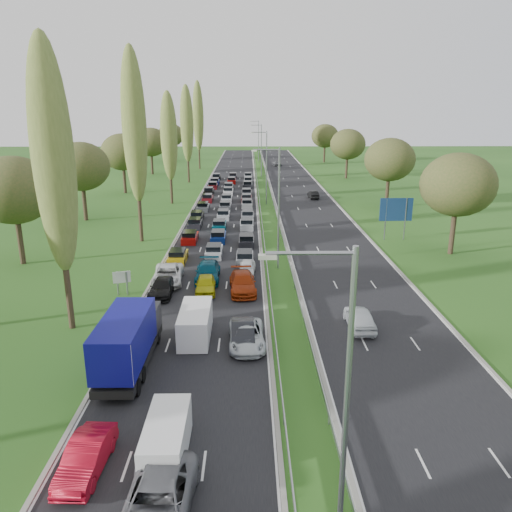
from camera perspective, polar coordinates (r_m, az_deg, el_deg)
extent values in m
plane|color=#224917|center=(86.46, 1.14, 6.18)|extent=(260.00, 260.00, 0.00)
cube|color=black|center=(88.96, -3.29, 6.45)|extent=(10.50, 215.00, 0.04)
cube|color=black|center=(89.40, 5.44, 6.45)|extent=(10.50, 215.00, 0.04)
cube|color=gray|center=(88.80, 0.34, 6.82)|extent=(0.06, 215.00, 0.32)
cube|color=gray|center=(88.87, 1.83, 6.82)|extent=(0.06, 215.00, 0.32)
cylinder|color=gray|center=(16.41, 10.10, -19.49)|extent=(0.18, 0.18, 12.00)
cylinder|color=gray|center=(49.03, 2.61, 5.28)|extent=(0.18, 0.18, 12.00)
cylinder|color=gray|center=(83.60, 1.21, 9.98)|extent=(0.18, 0.18, 12.00)
cylinder|color=gray|center=(118.42, 0.62, 11.93)|extent=(0.18, 0.18, 12.00)
cylinder|color=gray|center=(153.32, 0.29, 12.99)|extent=(0.18, 0.18, 12.00)
cylinder|color=#2D2116|center=(38.36, -20.76, -2.76)|extent=(0.44, 0.44, 7.20)
ellipsoid|color=olive|center=(36.57, -22.18, 10.37)|extent=(2.80, 2.80, 16.00)
cylinder|color=#2D2116|center=(61.54, -13.14, 5.25)|extent=(0.44, 0.44, 7.92)
ellipsoid|color=olive|center=(60.46, -13.75, 14.27)|extent=(2.80, 2.80, 17.60)
cylinder|color=#2D2116|center=(85.90, -9.66, 8.07)|extent=(0.44, 0.44, 6.48)
ellipsoid|color=olive|center=(85.13, -9.93, 13.35)|extent=(2.80, 2.80, 14.40)
cylinder|color=#2D2116|center=(110.43, -7.73, 10.19)|extent=(0.44, 0.44, 7.20)
ellipsoid|color=olive|center=(109.83, -7.92, 14.76)|extent=(2.80, 2.80, 16.00)
cylinder|color=#2D2116|center=(135.14, -6.50, 11.53)|extent=(0.44, 0.44, 7.92)
ellipsoid|color=olive|center=(134.65, -6.63, 15.64)|extent=(2.80, 2.80, 17.60)
cylinder|color=#2D2116|center=(56.83, -25.32, 1.55)|extent=(0.56, 0.56, 4.84)
ellipsoid|color=#38471E|center=(55.85, -25.99, 6.79)|extent=(8.00, 8.00, 6.80)
cylinder|color=#2D2116|center=(75.97, -18.99, 5.69)|extent=(0.56, 0.56, 4.84)
ellipsoid|color=#38471E|center=(75.23, -19.37, 9.63)|extent=(8.00, 8.00, 6.80)
cylinder|color=#2D2116|center=(98.77, -14.78, 8.37)|extent=(0.56, 0.56, 4.84)
ellipsoid|color=#38471E|center=(98.20, -15.01, 11.42)|extent=(8.00, 8.00, 6.80)
cylinder|color=#2D2116|center=(125.93, -11.79, 10.23)|extent=(0.56, 0.56, 4.84)
ellipsoid|color=#38471E|center=(125.49, -11.93, 12.62)|extent=(8.00, 8.00, 6.80)
cylinder|color=#2D2116|center=(157.33, -9.62, 11.54)|extent=(0.56, 0.56, 4.84)
ellipsoid|color=#38471E|center=(156.98, -9.72, 13.46)|extent=(8.00, 8.00, 6.80)
cylinder|color=#2D2116|center=(59.02, 21.54, 2.51)|extent=(0.56, 0.56, 4.84)
ellipsoid|color=#38471E|center=(58.07, 22.09, 7.56)|extent=(8.00, 8.00, 6.80)
cylinder|color=#2D2116|center=(84.11, 14.76, 7.02)|extent=(0.56, 0.56, 4.84)
ellipsoid|color=#38471E|center=(83.44, 15.03, 10.59)|extent=(8.00, 8.00, 6.80)
cylinder|color=#2D2116|center=(117.89, 10.31, 9.90)|extent=(0.56, 0.56, 4.84)
ellipsoid|color=#38471E|center=(117.42, 10.44, 12.45)|extent=(8.00, 8.00, 6.80)
cylinder|color=#2D2116|center=(152.23, 7.82, 11.46)|extent=(0.56, 0.56, 4.84)
ellipsoid|color=#38471E|center=(151.86, 7.90, 13.44)|extent=(8.00, 8.00, 6.80)
cube|color=#BF990C|center=(53.14, -8.92, -0.20)|extent=(1.75, 4.00, 0.80)
cube|color=#A50C0A|center=(60.87, -7.55, 2.01)|extent=(1.75, 4.00, 0.80)
cube|color=black|center=(68.07, -6.97, 3.59)|extent=(1.75, 4.00, 0.80)
cube|color=black|center=(72.68, -6.75, 4.42)|extent=(1.75, 4.00, 0.80)
cube|color=slate|center=(79.49, -6.05, 5.49)|extent=(1.75, 4.00, 0.80)
cube|color=#590F14|center=(87.24, -5.54, 6.49)|extent=(1.75, 4.00, 0.80)
cube|color=black|center=(94.73, -5.40, 7.30)|extent=(1.75, 4.00, 0.80)
cube|color=#590F14|center=(101.82, -4.93, 7.95)|extent=(1.75, 4.00, 0.80)
cube|color=navy|center=(107.36, -4.71, 8.40)|extent=(1.75, 4.00, 0.80)
cube|color=black|center=(114.73, -4.53, 8.93)|extent=(1.75, 4.00, 0.80)
cube|color=#B2B7BC|center=(54.64, -4.81, 0.41)|extent=(1.75, 4.00, 0.80)
cube|color=navy|center=(60.87, -4.32, 2.11)|extent=(1.75, 4.00, 0.80)
cube|color=#053F4C|center=(66.74, -4.20, 3.41)|extent=(1.75, 4.00, 0.80)
cube|color=#B2B7BC|center=(73.35, -3.73, 4.62)|extent=(1.75, 4.00, 0.80)
cube|color=slate|center=(80.02, -3.53, 5.63)|extent=(1.75, 4.00, 0.80)
cube|color=#B2B7BC|center=(86.64, -3.35, 6.47)|extent=(1.75, 4.00, 0.80)
cube|color=silver|center=(94.51, -3.18, 7.32)|extent=(1.75, 4.00, 0.80)
cube|color=slate|center=(100.26, -3.14, 7.86)|extent=(1.75, 4.00, 0.80)
cube|color=#A50C0A|center=(108.61, -2.80, 8.53)|extent=(1.75, 4.00, 0.80)
cube|color=black|center=(116.07, -2.64, 9.06)|extent=(1.75, 4.00, 0.80)
cube|color=slate|center=(52.05, -1.28, -0.35)|extent=(1.75, 4.00, 0.80)
cube|color=black|center=(58.91, -1.09, 1.67)|extent=(1.75, 4.00, 0.80)
cube|color=#B2B7BC|center=(67.22, -1.06, 3.54)|extent=(1.75, 4.00, 0.80)
cube|color=slate|center=(72.78, -0.98, 4.55)|extent=(1.75, 4.00, 0.80)
cube|color=silver|center=(81.87, -1.03, 5.91)|extent=(1.75, 4.00, 0.80)
cube|color=#590F14|center=(86.85, -1.09, 6.52)|extent=(1.75, 4.00, 0.80)
cube|color=black|center=(92.80, -1.09, 7.17)|extent=(1.75, 4.00, 0.80)
cube|color=black|center=(102.46, -0.98, 8.07)|extent=(1.75, 4.00, 0.80)
cube|color=#B2B7BC|center=(108.44, -0.90, 8.54)|extent=(1.75, 4.00, 0.80)
cube|color=#B2B7BC|center=(115.97, -0.91, 9.06)|extent=(1.75, 4.00, 0.80)
imported|color=#A60A1D|center=(24.96, -18.85, -20.92)|extent=(1.78, 4.52, 1.47)
imported|color=white|center=(46.82, -10.03, -2.09)|extent=(2.99, 5.85, 1.58)
imported|color=black|center=(43.96, -10.65, -3.51)|extent=(2.05, 4.83, 1.39)
imported|color=slate|center=(21.99, -11.19, -25.99)|extent=(2.85, 5.87, 1.61)
imported|color=#053D51|center=(47.02, -5.53, -1.82)|extent=(2.32, 5.54, 1.60)
imported|color=#B3B10B|center=(43.95, -5.77, -3.24)|extent=(1.92, 4.42, 1.48)
imported|color=black|center=(34.53, -1.52, -8.86)|extent=(1.72, 4.56, 1.48)
imported|color=silver|center=(34.34, -1.07, -9.07)|extent=(2.56, 5.21, 1.42)
imported|color=#962A09|center=(43.93, -1.54, -3.08)|extent=(2.59, 5.64, 1.60)
imported|color=silver|center=(48.46, -1.03, -1.34)|extent=(1.83, 4.00, 1.33)
imported|color=#B8BFC3|center=(37.66, 11.79, -6.91)|extent=(1.94, 4.67, 1.58)
imported|color=black|center=(90.35, 6.56, 6.98)|extent=(1.73, 4.26, 1.38)
imported|color=slate|center=(142.28, 2.39, 10.54)|extent=(2.39, 4.81, 1.31)
cube|color=black|center=(32.65, -14.13, -11.07)|extent=(2.38, 8.91, 0.50)
cube|color=#0C0C6F|center=(30.92, -14.81, -9.06)|extent=(2.48, 6.74, 2.56)
cube|color=silver|center=(28.05, -16.42, -11.98)|extent=(2.42, 0.06, 2.46)
cube|color=black|center=(35.24, -13.01, -7.32)|extent=(2.42, 2.18, 2.20)
cylinder|color=black|center=(35.58, -12.93, -8.94)|extent=(2.08, 1.00, 1.00)
cylinder|color=black|center=(29.99, -15.51, -14.26)|extent=(2.08, 1.00, 1.00)
cube|color=silver|center=(24.77, -10.20, -19.86)|extent=(1.84, 4.61, 1.84)
cube|color=black|center=(26.45, -9.47, -17.43)|extent=(1.80, 0.74, 1.48)
cylinder|color=black|center=(26.45, -11.36, -19.03)|extent=(0.23, 0.63, 0.63)
cylinder|color=black|center=(23.91, -8.69, -23.30)|extent=(0.23, 0.63, 0.63)
cube|color=white|center=(35.50, -6.94, -7.63)|extent=(2.08, 5.19, 2.08)
cube|color=black|center=(37.62, -6.58, -6.36)|extent=(2.02, 0.83, 1.66)
cylinder|color=black|center=(37.40, -8.00, -7.61)|extent=(0.26, 0.71, 0.71)
cylinder|color=black|center=(34.23, -5.70, -9.91)|extent=(0.26, 0.71, 0.71)
cylinder|color=gray|center=(44.77, -15.53, -3.01)|extent=(0.16, 0.16, 2.10)
cylinder|color=gray|center=(44.58, -14.54, -3.02)|extent=(0.16, 0.16, 2.10)
cube|color=silver|center=(44.50, -15.09, -2.35)|extent=(1.45, 0.58, 1.00)
cylinder|color=gray|center=(62.75, 14.59, 4.09)|extent=(0.16, 0.16, 5.20)
cylinder|color=gray|center=(63.43, 16.69, 4.05)|extent=(0.16, 0.16, 5.20)
cube|color=navy|center=(62.84, 15.73, 5.14)|extent=(4.00, 0.17, 2.80)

